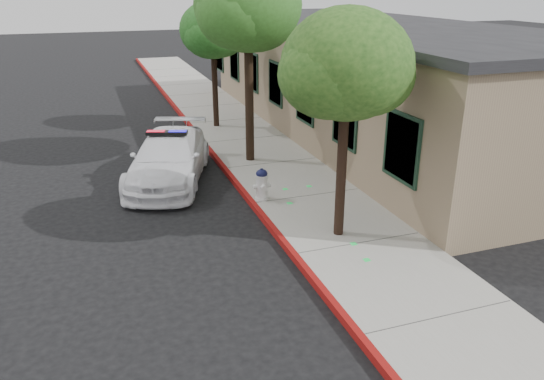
{
  "coord_description": "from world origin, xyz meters",
  "views": [
    {
      "loc": [
        -3.75,
        -9.42,
        5.66
      ],
      "look_at": [
        -0.02,
        1.27,
        1.17
      ],
      "focal_mm": 34.92,
      "sensor_mm": 36.0,
      "label": 1
    }
  ],
  "objects": [
    {
      "name": "fire_hydrant",
      "position": [
        0.35,
        3.16,
        0.59
      ],
      "size": [
        0.5,
        0.43,
        0.88
      ],
      "rotation": [
        0.0,
        0.0,
        -0.03
      ],
      "color": "silver",
      "rests_on": "sidewalk"
    },
    {
      "name": "street_tree_mid",
      "position": [
        1.07,
        6.61,
        4.85
      ],
      "size": [
        3.32,
        3.34,
        6.24
      ],
      "rotation": [
        0.0,
        0.0,
        0.18
      ],
      "color": "black",
      "rests_on": "sidewalk"
    },
    {
      "name": "clapboard_building",
      "position": [
        6.69,
        9.0,
        2.13
      ],
      "size": [
        7.3,
        20.89,
        4.24
      ],
      "color": "#8D7C5C",
      "rests_on": "ground"
    },
    {
      "name": "ground",
      "position": [
        0.0,
        0.0,
        0.0
      ],
      "size": [
        120.0,
        120.0,
        0.0
      ],
      "primitive_type": "plane",
      "color": "black",
      "rests_on": "ground"
    },
    {
      "name": "street_tree_far",
      "position": [
        1.08,
        11.22,
        3.81
      ],
      "size": [
        2.64,
        2.64,
        4.87
      ],
      "rotation": [
        0.0,
        0.0,
        0.29
      ],
      "color": "black",
      "rests_on": "sidewalk"
    },
    {
      "name": "sidewalk",
      "position": [
        1.6,
        3.0,
        0.07
      ],
      "size": [
        3.2,
        60.0,
        0.15
      ],
      "primitive_type": "cube",
      "color": "gray",
      "rests_on": "ground"
    },
    {
      "name": "police_car",
      "position": [
        -1.71,
        5.81,
        0.73
      ],
      "size": [
        3.56,
        5.37,
        1.57
      ],
      "rotation": [
        0.0,
        0.0,
        -0.34
      ],
      "color": "white",
      "rests_on": "ground"
    },
    {
      "name": "street_tree_near",
      "position": [
        1.4,
        0.59,
        3.94
      ],
      "size": [
        3.05,
        2.78,
        5.08
      ],
      "rotation": [
        0.0,
        0.0,
        -0.42
      ],
      "color": "black",
      "rests_on": "sidewalk"
    },
    {
      "name": "red_curb",
      "position": [
        0.06,
        3.0,
        0.08
      ],
      "size": [
        0.14,
        60.0,
        0.16
      ],
      "primitive_type": "cube",
      "color": "maroon",
      "rests_on": "ground"
    }
  ]
}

